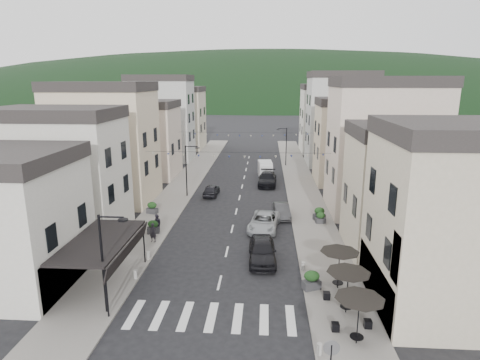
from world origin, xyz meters
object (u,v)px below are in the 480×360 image
(parked_car_c, at_px, (264,222))
(pedestrian_a, at_px, (153,233))
(parked_car_e, at_px, (211,190))
(delivery_van, at_px, (265,169))
(parked_car_d, at_px, (267,179))
(pedestrian_b, at_px, (157,223))
(parked_car_b, at_px, (282,211))
(parked_car_a, at_px, (262,250))

(parked_car_c, height_order, pedestrian_a, pedestrian_a)
(parked_car_c, bearing_deg, parked_car_e, 127.91)
(parked_car_c, relative_size, delivery_van, 1.15)
(parked_car_d, height_order, pedestrian_b, pedestrian_b)
(parked_car_b, bearing_deg, parked_car_c, -121.28)
(parked_car_c, bearing_deg, pedestrian_b, -163.21)
(parked_car_a, height_order, pedestrian_a, pedestrian_a)
(pedestrian_b, bearing_deg, parked_car_b, 56.53)
(parked_car_e, bearing_deg, parked_car_b, 140.54)
(parked_car_a, bearing_deg, pedestrian_a, 160.80)
(parked_car_c, relative_size, parked_car_d, 0.96)
(parked_car_b, bearing_deg, parked_car_a, -105.63)
(delivery_van, height_order, pedestrian_a, delivery_van)
(parked_car_c, xyz_separation_m, pedestrian_a, (-9.10, -3.72, 0.18))
(parked_car_d, bearing_deg, pedestrian_a, -113.34)
(parked_car_c, height_order, parked_car_d, parked_car_d)
(parked_car_e, bearing_deg, parked_car_a, 111.94)
(pedestrian_a, bearing_deg, parked_car_c, 28.84)
(parked_car_a, xyz_separation_m, delivery_van, (0.08, 27.52, 0.23))
(delivery_van, bearing_deg, pedestrian_b, -117.24)
(pedestrian_a, bearing_deg, pedestrian_b, 102.95)
(pedestrian_a, bearing_deg, parked_car_a, -10.51)
(parked_car_c, relative_size, pedestrian_b, 3.34)
(parked_car_a, distance_m, parked_car_e, 18.21)
(pedestrian_b, bearing_deg, pedestrian_a, -51.81)
(parked_car_e, xyz_separation_m, delivery_van, (6.22, 10.38, 0.40))
(parked_car_a, distance_m, parked_car_b, 10.23)
(parked_car_e, bearing_deg, parked_car_d, -138.77)
(pedestrian_b, bearing_deg, parked_car_d, 92.90)
(parked_car_b, relative_size, pedestrian_b, 2.49)
(delivery_van, xyz_separation_m, pedestrian_a, (-9.10, -24.74, -0.14))
(parked_car_d, bearing_deg, delivery_van, 96.00)
(parked_car_a, distance_m, delivery_van, 27.52)
(parked_car_d, relative_size, parked_car_e, 1.42)
(parked_car_c, height_order, delivery_van, delivery_van)
(parked_car_b, distance_m, parked_car_c, 3.96)
(pedestrian_a, bearing_deg, parked_car_e, 85.29)
(parked_car_a, distance_m, pedestrian_b, 10.53)
(parked_car_d, bearing_deg, parked_car_a, -88.74)
(parked_car_b, height_order, parked_car_c, parked_car_c)
(delivery_van, bearing_deg, parked_car_e, -125.65)
(parked_car_c, distance_m, parked_car_d, 15.95)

